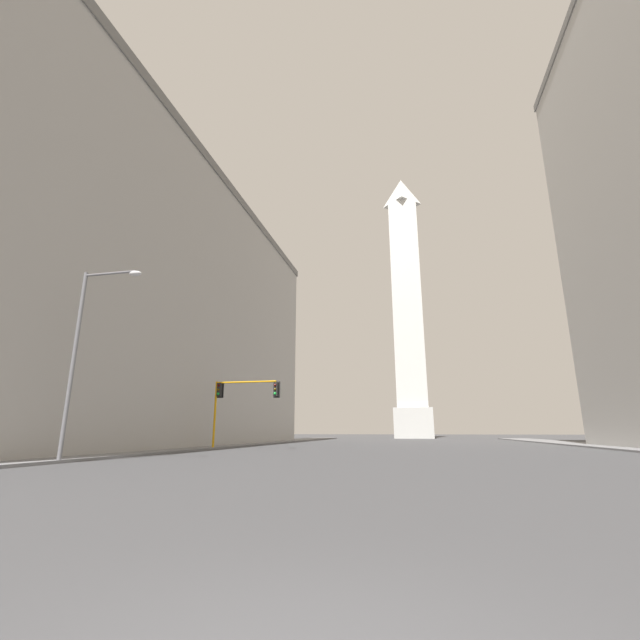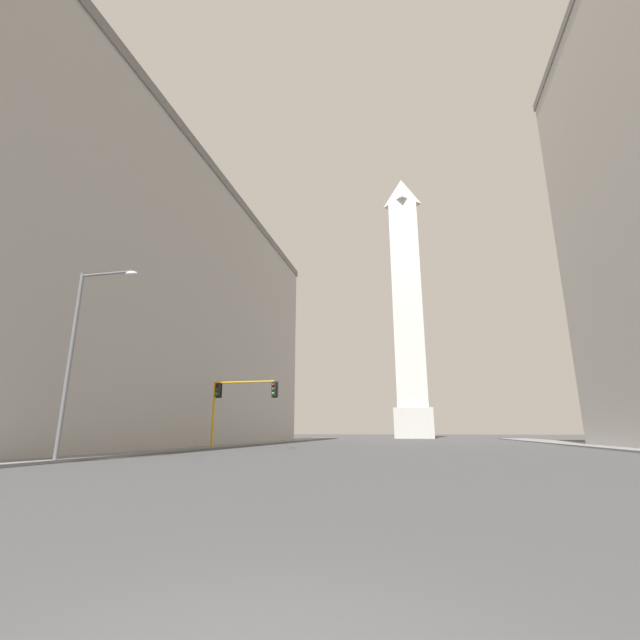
{
  "view_description": "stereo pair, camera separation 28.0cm",
  "coord_description": "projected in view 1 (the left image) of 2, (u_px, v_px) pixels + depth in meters",
  "views": [
    {
      "loc": [
        0.7,
        -2.67,
        1.44
      ],
      "look_at": [
        -15.58,
        70.88,
        21.05
      ],
      "focal_mm": 24.0,
      "sensor_mm": 36.0,
      "label": 1
    },
    {
      "loc": [
        0.97,
        -2.61,
        1.44
      ],
      "look_at": [
        -15.58,
        70.88,
        21.05
      ],
      "focal_mm": 24.0,
      "sensor_mm": 36.0,
      "label": 2
    }
  ],
  "objects": [
    {
      "name": "street_lamp",
      "position": [
        85.0,
        342.0,
        20.89
      ],
      "size": [
        3.3,
        0.36,
        9.3
      ],
      "color": "slate",
      "rests_on": "ground_plane"
    },
    {
      "name": "building_left",
      "position": [
        85.0,
        306.0,
        42.86
      ],
      "size": [
        27.68,
        58.88,
        27.22
      ],
      "color": "#B2AFAA",
      "rests_on": "ground_plane"
    },
    {
      "name": "traffic_light_mid_left",
      "position": [
        237.0,
        396.0,
        35.42
      ],
      "size": [
        5.76,
        0.52,
        5.5
      ],
      "color": "orange",
      "rests_on": "ground_plane"
    },
    {
      "name": "sidewalk_left",
      "position": [
        196.0,
        448.0,
        36.39
      ],
      "size": [
        5.0,
        107.02,
        0.15
      ],
      "primitive_type": "cube",
      "color": "slate",
      "rests_on": "ground_plane"
    },
    {
      "name": "obelisk",
      "position": [
        407.0,
        305.0,
        93.67
      ],
      "size": [
        7.72,
        7.72,
        59.18
      ],
      "color": "silver",
      "rests_on": "ground_plane"
    }
  ]
}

